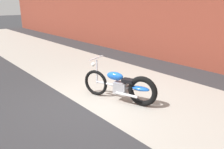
% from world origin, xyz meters
% --- Properties ---
extents(ground_plane, '(80.00, 80.00, 0.00)m').
position_xyz_m(ground_plane, '(0.00, 0.00, 0.00)').
color(ground_plane, '#2D2D30').
extents(sidewalk_slab, '(36.00, 3.50, 0.01)m').
position_xyz_m(sidewalk_slab, '(0.00, 1.75, 0.00)').
color(sidewalk_slab, '#9E998E').
rests_on(sidewalk_slab, ground).
extents(motorcycle_blue, '(1.92, 0.89, 1.03)m').
position_xyz_m(motorcycle_blue, '(0.29, 0.92, 0.40)').
color(motorcycle_blue, black).
rests_on(motorcycle_blue, ground).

